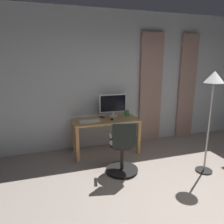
% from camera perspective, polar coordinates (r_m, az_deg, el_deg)
% --- Properties ---
extents(back_room_partition, '(5.87, 0.10, 2.89)m').
position_cam_1_polar(back_room_partition, '(4.79, 4.42, 8.54)').
color(back_room_partition, silver).
rests_on(back_room_partition, ground).
extents(curtain_left_panel, '(0.44, 0.06, 2.47)m').
position_cam_1_polar(curtain_left_panel, '(5.45, 19.52, 6.21)').
color(curtain_left_panel, tan).
rests_on(curtain_left_panel, ground).
extents(curtain_right_panel, '(0.53, 0.06, 2.47)m').
position_cam_1_polar(curtain_right_panel, '(4.93, 10.38, 6.04)').
color(curtain_right_panel, tan).
rests_on(curtain_right_panel, ground).
extents(desk, '(1.33, 0.62, 0.72)m').
position_cam_1_polar(desk, '(4.31, -1.72, -3.27)').
color(desk, tan).
rests_on(desk, ground).
extents(office_chair, '(0.56, 0.56, 0.94)m').
position_cam_1_polar(office_chair, '(3.58, 2.91, -10.00)').
color(office_chair, black).
rests_on(office_chair, ground).
extents(computer_monitor, '(0.59, 0.18, 0.47)m').
position_cam_1_polar(computer_monitor, '(4.46, 0.27, 2.19)').
color(computer_monitor, white).
rests_on(computer_monitor, desk).
extents(computer_keyboard, '(0.40, 0.14, 0.02)m').
position_cam_1_polar(computer_keyboard, '(4.12, -6.07, -2.47)').
color(computer_keyboard, white).
rests_on(computer_keyboard, desk).
extents(computer_mouse, '(0.06, 0.10, 0.04)m').
position_cam_1_polar(computer_mouse, '(4.20, 0.01, -1.98)').
color(computer_mouse, black).
rests_on(computer_mouse, desk).
extents(cell_phone_by_monitor, '(0.11, 0.16, 0.01)m').
position_cam_1_polar(cell_phone_by_monitor, '(4.41, -2.71, -1.41)').
color(cell_phone_by_monitor, '#232328').
rests_on(cell_phone_by_monitor, desk).
extents(mug_coffee, '(0.14, 0.09, 0.10)m').
position_cam_1_polar(mug_coffee, '(4.58, 4.05, -0.24)').
color(mug_coffee, '#3D9951').
rests_on(mug_coffee, desk).
extents(floor_lamp, '(0.31, 0.31, 1.72)m').
position_cam_1_polar(floor_lamp, '(3.73, 25.62, 5.37)').
color(floor_lamp, black).
rests_on(floor_lamp, ground).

